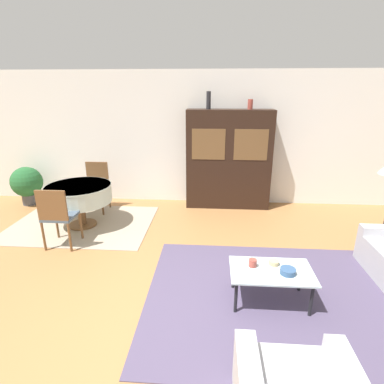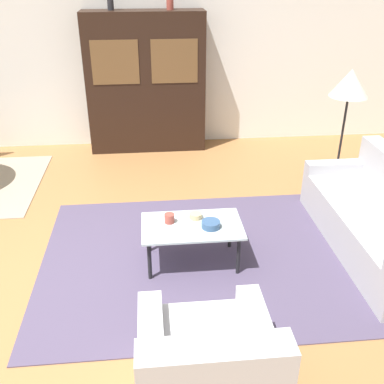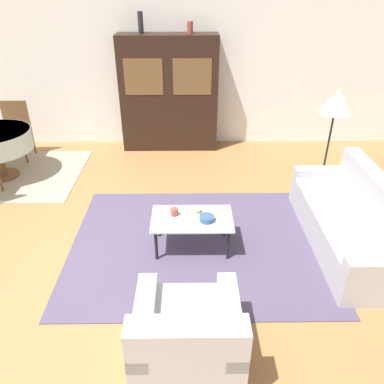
{
  "view_description": "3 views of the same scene",
  "coord_description": "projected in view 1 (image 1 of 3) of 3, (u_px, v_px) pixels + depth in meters",
  "views": [
    {
      "loc": [
        0.48,
        -2.58,
        2.31
      ],
      "look_at": [
        0.2,
        1.4,
        0.95
      ],
      "focal_mm": 28.0,
      "sensor_mm": 36.0,
      "label": 1
    },
    {
      "loc": [
        0.82,
        -3.13,
        2.55
      ],
      "look_at": [
        1.16,
        0.34,
        0.75
      ],
      "focal_mm": 42.0,
      "sensor_mm": 36.0,
      "label": 2
    },
    {
      "loc": [
        1.12,
        -3.15,
        2.77
      ],
      "look_at": [
        1.16,
        0.34,
        0.75
      ],
      "focal_mm": 35.0,
      "sensor_mm": 36.0,
      "label": 3
    }
  ],
  "objects": [
    {
      "name": "vase_tall",
      "position": [
        209.0,
        100.0,
        5.68
      ],
      "size": [
        0.09,
        0.09,
        0.33
      ],
      "color": "#232328",
      "rests_on": "display_cabinet"
    },
    {
      "name": "dining_chair_far",
      "position": [
        96.0,
        183.0,
        5.93
      ],
      "size": [
        0.44,
        0.44,
        0.96
      ],
      "rotation": [
        0.0,
        0.0,
        3.14
      ],
      "color": "brown",
      "rests_on": "dining_rug"
    },
    {
      "name": "potted_plant",
      "position": [
        27.0,
        183.0,
        6.26
      ],
      "size": [
        0.63,
        0.63,
        0.81
      ],
      "color": "#4C4C51",
      "rests_on": "ground_plane"
    },
    {
      "name": "dining_table",
      "position": [
        79.0,
        194.0,
        5.19
      ],
      "size": [
        1.11,
        1.11,
        0.75
      ],
      "color": "brown",
      "rests_on": "dining_rug"
    },
    {
      "name": "area_rug",
      "position": [
        273.0,
        297.0,
        3.51
      ],
      "size": [
        2.97,
        2.36,
        0.01
      ],
      "color": "#4C425B",
      "rests_on": "ground_plane"
    },
    {
      "name": "wall_back",
      "position": [
        190.0,
        139.0,
        6.21
      ],
      "size": [
        10.0,
        0.06,
        2.7
      ],
      "color": "white",
      "rests_on": "ground_plane"
    },
    {
      "name": "cup",
      "position": [
        253.0,
        263.0,
        3.39
      ],
      "size": [
        0.09,
        0.09,
        0.09
      ],
      "color": "#9E4238",
      "rests_on": "coffee_table"
    },
    {
      "name": "vase_short",
      "position": [
        250.0,
        104.0,
        5.65
      ],
      "size": [
        0.1,
        0.1,
        0.19
      ],
      "color": "#9E4238",
      "rests_on": "display_cabinet"
    },
    {
      "name": "ground_plane",
      "position": [
        164.0,
        317.0,
        3.22
      ],
      "size": [
        14.0,
        14.0,
        0.0
      ],
      "primitive_type": "plane",
      "color": "#9E6B3D"
    },
    {
      "name": "display_cabinet",
      "position": [
        228.0,
        160.0,
        6.02
      ],
      "size": [
        1.68,
        0.44,
        1.96
      ],
      "color": "black",
      "rests_on": "ground_plane"
    },
    {
      "name": "bowl",
      "position": [
        288.0,
        271.0,
        3.26
      ],
      "size": [
        0.17,
        0.17,
        0.06
      ],
      "color": "#33517A",
      "rests_on": "coffee_table"
    },
    {
      "name": "dining_chair_near",
      "position": [
        57.0,
        214.0,
        4.47
      ],
      "size": [
        0.44,
        0.44,
        0.96
      ],
      "color": "brown",
      "rests_on": "dining_rug"
    },
    {
      "name": "coffee_table",
      "position": [
        271.0,
        274.0,
        3.34
      ],
      "size": [
        0.92,
        0.55,
        0.4
      ],
      "color": "black",
      "rests_on": "area_rug"
    },
    {
      "name": "dining_rug",
      "position": [
        82.0,
        224.0,
        5.45
      ],
      "size": [
        2.48,
        1.79,
        0.01
      ],
      "color": "gray",
      "rests_on": "ground_plane"
    },
    {
      "name": "bowl_small",
      "position": [
        274.0,
        263.0,
        3.43
      ],
      "size": [
        0.12,
        0.12,
        0.05
      ],
      "color": "tan",
      "rests_on": "coffee_table"
    }
  ]
}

